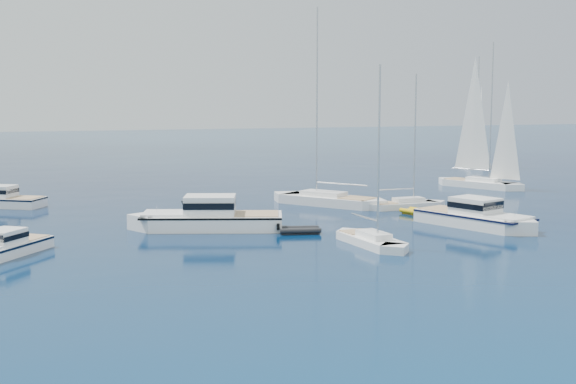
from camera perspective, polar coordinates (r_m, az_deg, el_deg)
name	(u,v)px	position (r m, az deg, el deg)	size (l,w,h in m)	color
ground	(427,283)	(41.48, 10.31, -6.64)	(400.00, 400.00, 0.00)	navy
motor_cruiser_right	(477,227)	(59.74, 13.88, -2.55)	(3.33, 10.87, 2.85)	silver
motor_cruiser_left	(3,256)	(50.59, -20.43, -4.50)	(2.46, 8.04, 2.11)	white
motor_cruiser_centre	(207,229)	(57.31, -6.04, -2.78)	(3.78, 12.34, 3.24)	white
sailboat_fore	(371,245)	(51.27, 6.19, -3.94)	(2.17, 8.35, 12.28)	white
sailboat_mid_r	(328,205)	(70.02, 3.01, -0.97)	(3.27, 12.57, 18.48)	white
sailboat_centre	(405,208)	(68.54, 8.70, -1.21)	(2.17, 8.34, 12.25)	silver
sailboat_sails_r	(480,187)	(86.20, 14.07, 0.34)	(2.86, 11.01, 16.19)	white
sailboat_sails_far	(474,166)	(112.56, 13.68, 1.87)	(2.83, 10.88, 15.99)	white
tender_yellow	(419,215)	(64.92, 9.71, -1.69)	(1.84, 3.29, 0.95)	gold
tender_grey_near	(300,233)	(55.31, 0.87, -3.10)	(1.76, 3.12, 0.95)	black
tender_grey_far	(201,205)	(70.42, -6.46, -0.95)	(1.86, 3.33, 0.95)	black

